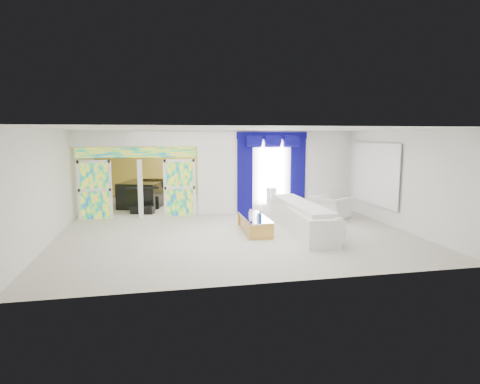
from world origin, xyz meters
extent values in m
plane|color=#B7AF9E|center=(0.00, 0.00, 0.00)|extent=(12.00, 12.00, 0.00)
cube|color=white|center=(2.15, 1.00, 1.50)|extent=(5.70, 0.18, 3.00)
cube|color=white|center=(-2.85, 1.00, 2.73)|extent=(4.30, 0.18, 0.55)
cube|color=#994C3F|center=(-4.28, 1.00, 1.00)|extent=(0.95, 0.04, 2.00)
cube|color=#994C3F|center=(-1.42, 1.00, 1.00)|extent=(0.95, 0.04, 2.00)
cube|color=#994C3F|center=(-2.85, 1.00, 2.25)|extent=(4.00, 0.05, 0.35)
cube|color=white|center=(1.90, 0.90, 1.45)|extent=(1.00, 0.02, 2.30)
cube|color=#080346|center=(0.90, 0.87, 1.40)|extent=(0.55, 0.10, 2.80)
cube|color=#080346|center=(2.90, 0.87, 1.40)|extent=(0.55, 0.10, 2.80)
cube|color=#080346|center=(1.90, 0.87, 2.82)|extent=(2.60, 0.12, 0.25)
cube|color=white|center=(4.94, -1.00, 1.55)|extent=(0.04, 2.70, 1.90)
cube|color=gold|center=(0.00, 5.90, 1.50)|extent=(9.70, 0.12, 2.90)
cube|color=white|center=(1.96, -2.18, 0.38)|extent=(1.05, 4.01, 0.76)
cube|color=#B78539|center=(0.61, -1.88, 0.22)|extent=(0.75, 1.98, 0.43)
cube|color=white|center=(2.12, 0.61, 0.19)|extent=(1.15, 0.46, 0.37)
cylinder|color=silver|center=(1.82, 0.61, 0.66)|extent=(0.36, 0.36, 0.58)
imported|color=white|center=(3.60, -0.50, 0.38)|extent=(1.45, 1.50, 0.75)
cube|color=black|center=(-2.75, 3.23, 0.50)|extent=(2.06, 2.35, 1.00)
cube|color=black|center=(-2.75, 1.63, 0.14)|extent=(0.90, 0.58, 0.28)
cube|color=tan|center=(-4.65, 2.85, 0.41)|extent=(0.62, 0.58, 0.81)
sphere|color=gold|center=(-2.30, 3.40, 2.65)|extent=(0.60, 0.60, 0.60)
cylinder|color=white|center=(0.62, -2.26, 0.50)|extent=(0.10, 0.10, 0.14)
cylinder|color=white|center=(0.53, -1.66, 0.50)|extent=(0.11, 0.11, 0.13)
cylinder|color=navy|center=(0.62, -2.45, 0.55)|extent=(0.09, 0.09, 0.23)
camera|label=1|loc=(-2.13, -13.15, 2.82)|focal=30.01mm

